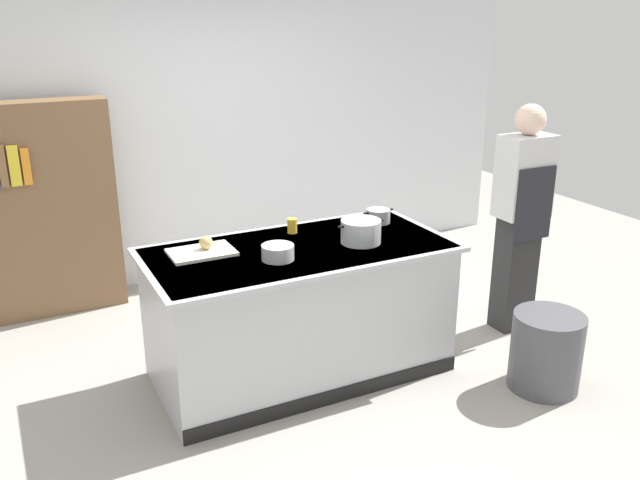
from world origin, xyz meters
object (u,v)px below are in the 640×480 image
at_px(bookshelf, 43,210).
at_px(person_chef, 521,214).
at_px(mixing_bowl, 278,252).
at_px(sauce_pan, 378,216).
at_px(trash_bin, 546,351).
at_px(onion, 206,243).
at_px(stock_pot, 361,231).
at_px(juice_cup, 292,226).

bearing_deg(bookshelf, person_chef, -31.45).
relative_size(person_chef, bookshelf, 1.01).
height_order(mixing_bowl, person_chef, person_chef).
bearing_deg(mixing_bowl, person_chef, 0.56).
relative_size(sauce_pan, bookshelf, 0.14).
xyz_separation_m(trash_bin, bookshelf, (-2.71, 2.69, 0.60)).
distance_m(onion, sauce_pan, 1.28).
bearing_deg(trash_bin, stock_pot, 139.38).
height_order(sauce_pan, juice_cup, juice_cup).
distance_m(onion, person_chef, 2.33).
distance_m(sauce_pan, mixing_bowl, 1.00).
xyz_separation_m(onion, sauce_pan, (1.28, 0.03, -0.01)).
distance_m(sauce_pan, trash_bin, 1.45).
relative_size(sauce_pan, mixing_bowl, 1.18).
bearing_deg(mixing_bowl, trash_bin, -26.23).
xyz_separation_m(stock_pot, juice_cup, (-0.32, 0.38, -0.03)).
xyz_separation_m(onion, stock_pot, (0.96, -0.28, 0.01)).
xyz_separation_m(stock_pot, sauce_pan, (0.33, 0.32, -0.03)).
relative_size(trash_bin, person_chef, 0.30).
bearing_deg(onion, person_chef, -7.52).
bearing_deg(juice_cup, stock_pot, -50.50).
distance_m(stock_pot, person_chef, 1.36).
relative_size(mixing_bowl, juice_cup, 2.00).
bearing_deg(stock_pot, person_chef, -0.94).
distance_m(mixing_bowl, juice_cup, 0.52).
bearing_deg(trash_bin, sauce_pan, 118.56).
relative_size(sauce_pan, trash_bin, 0.46).
xyz_separation_m(mixing_bowl, person_chef, (1.96, 0.02, -0.03)).
height_order(juice_cup, person_chef, person_chef).
distance_m(onion, trash_bin, 2.29).
height_order(stock_pot, juice_cup, stock_pot).
xyz_separation_m(trash_bin, person_chef, (0.42, 0.78, 0.66)).
xyz_separation_m(sauce_pan, juice_cup, (-0.64, 0.07, 0.00)).
bearing_deg(person_chef, onion, 77.89).
height_order(sauce_pan, person_chef, person_chef).
relative_size(onion, person_chef, 0.05).
height_order(person_chef, bookshelf, person_chef).
bearing_deg(stock_pot, mixing_bowl, -176.09).
bearing_deg(stock_pot, trash_bin, -40.62).
distance_m(juice_cup, bookshelf, 2.10).
relative_size(mixing_bowl, bookshelf, 0.12).
bearing_deg(sauce_pan, stock_pot, -135.97).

